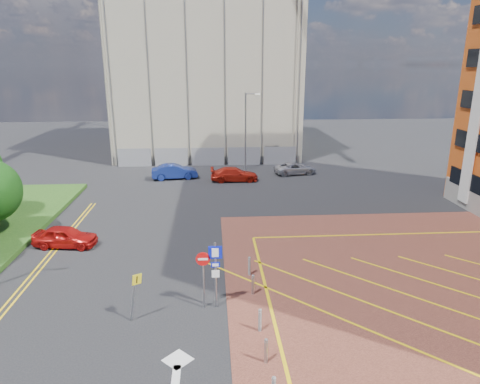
{
  "coord_description": "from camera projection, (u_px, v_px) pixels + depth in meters",
  "views": [
    {
      "loc": [
        0.43,
        -16.41,
        10.71
      ],
      "look_at": [
        1.86,
        4.75,
        4.39
      ],
      "focal_mm": 32.0,
      "sensor_mm": 36.0,
      "label": 1
    }
  ],
  "objects": [
    {
      "name": "ground",
      "position": [
        205.0,
        320.0,
        18.72
      ],
      "size": [
        140.0,
        140.0,
        0.0
      ],
      "primitive_type": "plane",
      "color": "black",
      "rests_on": "ground"
    },
    {
      "name": "car_red_back",
      "position": [
        234.0,
        174.0,
        40.9
      ],
      "size": [
        4.54,
        1.86,
        1.31
      ],
      "primitive_type": "imported",
      "rotation": [
        0.0,
        0.0,
        1.58
      ],
      "color": "#AE1B0E",
      "rests_on": "ground"
    },
    {
      "name": "construction_building",
      "position": [
        207.0,
        62.0,
        53.82
      ],
      "size": [
        21.2,
        19.2,
        22.0
      ],
      "primitive_type": "cube",
      "color": "#B3AA92",
      "rests_on": "ground"
    },
    {
      "name": "car_red_left",
      "position": [
        65.0,
        237.0,
        26.09
      ],
      "size": [
        3.96,
        1.98,
        1.29
      ],
      "primitive_type": "imported",
      "rotation": [
        0.0,
        0.0,
        1.45
      ],
      "color": "#B0110F",
      "rests_on": "ground"
    },
    {
      "name": "bollard_row",
      "position": [
        262.0,
        331.0,
        17.14
      ],
      "size": [
        0.14,
        11.14,
        0.9
      ],
      "color": "#9EA0A8",
      "rests_on": "forecourt"
    },
    {
      "name": "warning_sign",
      "position": [
        135.0,
        291.0,
        18.25
      ],
      "size": [
        0.63,
        0.39,
        2.25
      ],
      "color": "#9EA0A8",
      "rests_on": "ground"
    },
    {
      "name": "car_silver_back",
      "position": [
        295.0,
        168.0,
        43.49
      ],
      "size": [
        4.51,
        2.69,
        1.17
      ],
      "primitive_type": "imported",
      "rotation": [
        0.0,
        0.0,
        1.75
      ],
      "color": "#ADACB4",
      "rests_on": "ground"
    },
    {
      "name": "construction_fence",
      "position": [
        217.0,
        156.0,
        47.18
      ],
      "size": [
        21.6,
        0.06,
        2.0
      ],
      "primitive_type": "cube",
      "color": "gray",
      "rests_on": "ground"
    },
    {
      "name": "car_blue_back",
      "position": [
        174.0,
        172.0,
        41.66
      ],
      "size": [
        4.58,
        2.15,
        1.45
      ],
      "primitive_type": "imported",
      "rotation": [
        0.0,
        0.0,
        1.71
      ],
      "color": "navy",
      "rests_on": "ground"
    },
    {
      "name": "sign_cluster",
      "position": [
        211.0,
        269.0,
        19.12
      ],
      "size": [
        1.17,
        0.12,
        3.2
      ],
      "color": "#9EA0A8",
      "rests_on": "ground"
    },
    {
      "name": "lamp_back",
      "position": [
        246.0,
        128.0,
        44.51
      ],
      "size": [
        1.53,
        0.16,
        8.0
      ],
      "color": "#9EA0A8",
      "rests_on": "ground"
    }
  ]
}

